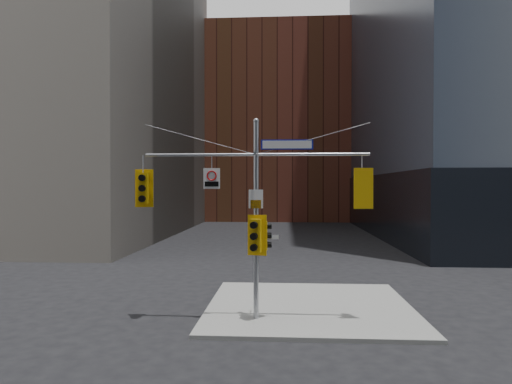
# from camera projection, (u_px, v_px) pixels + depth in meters

# --- Properties ---
(ground) EXTENTS (160.00, 160.00, 0.00)m
(ground) POSITION_uv_depth(u_px,v_px,m) (252.00, 341.00, 14.30)
(ground) COLOR black
(ground) RESTS_ON ground
(sidewalk_corner) EXTENTS (8.00, 8.00, 0.15)m
(sidewalk_corner) POSITION_uv_depth(u_px,v_px,m) (309.00, 307.00, 18.16)
(sidewalk_corner) COLOR gray
(sidewalk_corner) RESTS_ON ground
(brick_midrise) EXTENTS (26.00, 20.00, 28.00)m
(brick_midrise) POSITION_uv_depth(u_px,v_px,m) (278.00, 129.00, 72.01)
(brick_midrise) COLOR brown
(brick_midrise) RESTS_ON ground
(signal_assembly) EXTENTS (8.00, 0.80, 7.30)m
(signal_assembly) POSITION_uv_depth(u_px,v_px,m) (256.00, 199.00, 16.23)
(signal_assembly) COLOR #97999F
(signal_assembly) RESTS_ON ground
(traffic_light_west_arm) EXTENTS (0.66, 0.56, 1.39)m
(traffic_light_west_arm) POSITION_uv_depth(u_px,v_px,m) (143.00, 188.00, 16.50)
(traffic_light_west_arm) COLOR #DAA30B
(traffic_light_west_arm) RESTS_ON ground
(traffic_light_east_arm) EXTENTS (0.68, 0.57, 1.42)m
(traffic_light_east_arm) POSITION_uv_depth(u_px,v_px,m) (362.00, 188.00, 15.99)
(traffic_light_east_arm) COLOR #DAA30B
(traffic_light_east_arm) RESTS_ON ground
(traffic_light_pole_side) EXTENTS (0.41, 0.35, 1.01)m
(traffic_light_pole_side) POSITION_uv_depth(u_px,v_px,m) (265.00, 235.00, 16.24)
(traffic_light_pole_side) COLOR #DAA30B
(traffic_light_pole_side) RESTS_ON ground
(traffic_light_pole_front) EXTENTS (0.68, 0.62, 1.44)m
(traffic_light_pole_front) POSITION_uv_depth(u_px,v_px,m) (256.00, 236.00, 15.98)
(traffic_light_pole_front) COLOR #DAA30B
(traffic_light_pole_front) RESTS_ON ground
(street_sign_blade) EXTENTS (1.85, 0.10, 0.36)m
(street_sign_blade) POSITION_uv_depth(u_px,v_px,m) (287.00, 145.00, 16.14)
(street_sign_blade) COLOR #101A99
(street_sign_blade) RESTS_ON ground
(regulatory_sign_arm) EXTENTS (0.59, 0.07, 0.74)m
(regulatory_sign_arm) POSITION_uv_depth(u_px,v_px,m) (212.00, 178.00, 16.30)
(regulatory_sign_arm) COLOR silver
(regulatory_sign_arm) RESTS_ON ground
(regulatory_sign_pole) EXTENTS (0.51, 0.05, 0.67)m
(regulatory_sign_pole) POSITION_uv_depth(u_px,v_px,m) (256.00, 199.00, 16.12)
(regulatory_sign_pole) COLOR silver
(regulatory_sign_pole) RESTS_ON ground
(street_blade_ew) EXTENTS (0.71, 0.06, 0.14)m
(street_blade_ew) POSITION_uv_depth(u_px,v_px,m) (269.00, 237.00, 16.23)
(street_blade_ew) COLOR silver
(street_blade_ew) RESTS_ON ground
(street_blade_ns) EXTENTS (0.06, 0.81, 0.16)m
(street_blade_ns) POSITION_uv_depth(u_px,v_px,m) (257.00, 240.00, 16.71)
(street_blade_ns) COLOR #145926
(street_blade_ns) RESTS_ON ground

